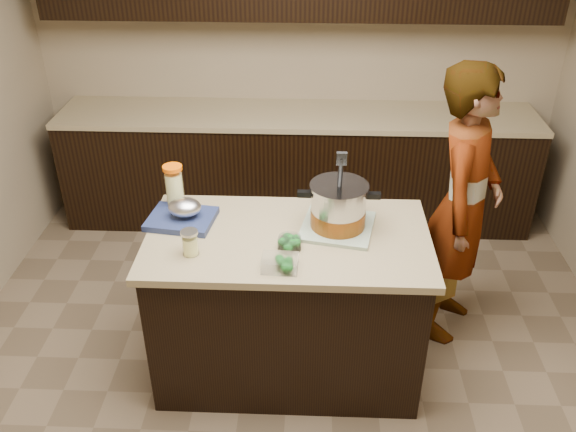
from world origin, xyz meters
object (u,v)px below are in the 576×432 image
(island, at_px, (288,304))
(person, at_px, (463,207))
(stock_pot, at_px, (338,208))
(lemonade_pitcher, at_px, (175,189))

(island, relative_size, person, 0.86)
(stock_pot, distance_m, lemonade_pitcher, 0.90)
(lemonade_pitcher, relative_size, person, 0.15)
(lemonade_pitcher, xyz_separation_m, person, (1.61, 0.17, -0.17))
(island, distance_m, person, 1.14)
(stock_pot, xyz_separation_m, person, (0.73, 0.34, -0.17))
(stock_pot, xyz_separation_m, lemonade_pitcher, (-0.88, 0.17, -0.00))
(stock_pot, height_order, person, person)
(island, distance_m, lemonade_pitcher, 0.88)
(person, bearing_deg, island, 137.76)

